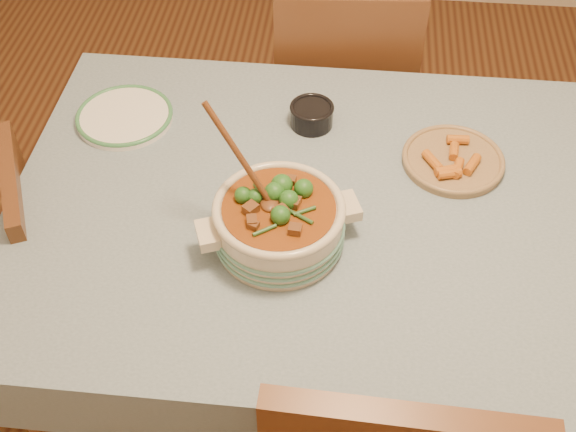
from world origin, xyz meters
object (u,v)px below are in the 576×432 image
at_px(dining_table, 361,232).
at_px(chair_far, 342,90).
at_px(stew_casserole, 279,220).
at_px(fried_plate, 453,159).
at_px(white_plate, 125,116).
at_px(condiment_bowl, 312,114).
at_px(chair_left, 7,273).

relative_size(dining_table, chair_far, 1.80).
xyz_separation_m(stew_casserole, fried_plate, (0.40, 0.30, -0.06)).
bearing_deg(chair_far, white_plate, 36.21).
relative_size(white_plate, condiment_bowl, 1.84).
height_order(stew_casserole, white_plate, stew_casserole).
height_order(stew_casserole, chair_far, stew_casserole).
distance_m(dining_table, fried_plate, 0.29).
xyz_separation_m(dining_table, chair_far, (-0.08, 0.74, -0.14)).
distance_m(stew_casserole, chair_left, 0.84).
bearing_deg(chair_left, white_plate, 112.49).
bearing_deg(stew_casserole, dining_table, 34.73).
bearing_deg(dining_table, stew_casserole, -145.27).
xyz_separation_m(condiment_bowl, chair_left, (-0.79, -0.34, -0.33)).
xyz_separation_m(condiment_bowl, fried_plate, (0.36, -0.12, -0.02)).
height_order(condiment_bowl, chair_far, chair_far).
xyz_separation_m(fried_plate, chair_left, (-1.15, -0.23, -0.31)).
bearing_deg(white_plate, chair_far, 41.00).
distance_m(dining_table, condiment_bowl, 0.34).
xyz_separation_m(dining_table, condiment_bowl, (-0.15, 0.28, 0.13)).
height_order(white_plate, condiment_bowl, condiment_bowl).
bearing_deg(white_plate, dining_table, -21.64).
bearing_deg(chair_left, stew_casserole, 60.38).
height_order(stew_casserole, chair_left, stew_casserole).
distance_m(stew_casserole, fried_plate, 0.50).
height_order(dining_table, chair_far, chair_far).
distance_m(condiment_bowl, chair_far, 0.53).
relative_size(stew_casserole, condiment_bowl, 2.51).
bearing_deg(chair_left, fried_plate, 77.00).
relative_size(white_plate, fried_plate, 1.02).
height_order(dining_table, white_plate, white_plate).
bearing_deg(fried_plate, condiment_bowl, 162.20).
bearing_deg(stew_casserole, condiment_bowl, 84.52).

